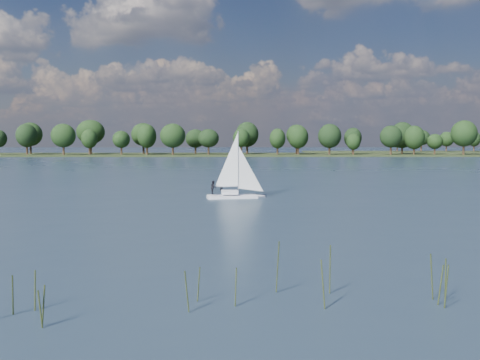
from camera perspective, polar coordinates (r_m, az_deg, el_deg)
ground at (r=132.40m, az=-5.42°, el=1.15°), size 700.00×700.00×0.00m
far_shore at (r=244.09m, az=-3.22°, el=2.64°), size 660.00×40.00×1.50m
sailboat at (r=66.88m, az=-0.79°, el=0.14°), size 6.94×2.97×8.84m
treeline at (r=240.61m, az=-3.28°, el=4.54°), size 563.00×74.10×18.39m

